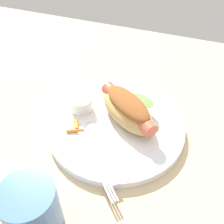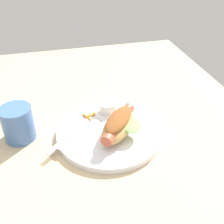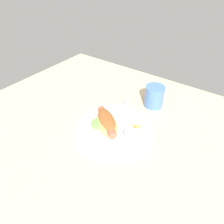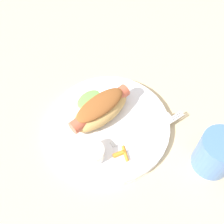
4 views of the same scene
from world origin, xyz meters
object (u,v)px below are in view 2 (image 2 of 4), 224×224
Objects in this scene: plate at (109,133)px; hot_dog at (119,124)px; carrot_garnish at (89,116)px; knife at (81,133)px; fork at (72,134)px; drinking_cup at (18,123)px; sauce_ramekin at (108,107)px.

hot_dog is (1.63, 2.13, 3.59)cm from plate.
plate is at bearing 30.14° from carrot_garnish.
knife reaches higher than plate.
carrot_garnish is (-6.15, 5.52, 0.21)cm from fork.
hot_dog reaches higher than carrot_garnish.
hot_dog is at bearing 128.79° from knife.
knife is 1.67× the size of drinking_cup.
plate is at bearing -11.02° from sauce_ramekin.
hot_dog is 12.17cm from fork.
carrot_garnish is at bearing -76.45° from sauce_ramekin.
drinking_cup is (-4.65, -22.23, 3.69)cm from plate.
fork is at bearing 72.88° from drinking_cup.
drinking_cup reaches higher than plate.
knife is 7.38cm from carrot_garnish.
drinking_cup reaches higher than carrot_garnish.
fork is 0.87× the size of knife.
plate is 1.76× the size of hot_dog.
fork is (-0.74, -9.52, 1.00)cm from plate.
knife is 15.72cm from drinking_cup.
drinking_cup is at bearing -81.46° from sauce_ramekin.
fork is at bearing -50.41° from knife.
fork is 13.57cm from drinking_cup.
sauce_ramekin is 1.29× the size of carrot_garnish.
carrot_garnish is at bearing -156.76° from knife.
fork reaches higher than plate.
carrot_garnish reaches higher than fork.
carrot_garnish is at bearing -149.86° from plate.
sauce_ramekin is 0.31× the size of knife.
carrot_garnish is at bearing 96.98° from drinking_cup.
sauce_ramekin is at bearing 168.98° from plate.
sauce_ramekin is at bearing -178.17° from knife.
hot_dog reaches higher than knife.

